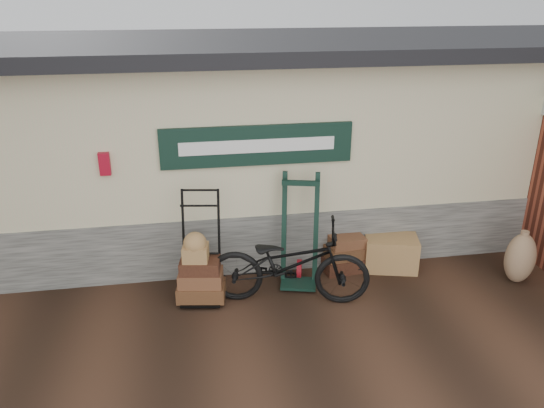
% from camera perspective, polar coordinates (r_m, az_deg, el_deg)
% --- Properties ---
extents(ground, '(80.00, 80.00, 0.00)m').
position_cam_1_polar(ground, '(7.14, 2.16, -10.99)').
color(ground, black).
rests_on(ground, ground).
extents(station_building, '(14.40, 4.10, 3.20)m').
position_cam_1_polar(station_building, '(8.96, -1.29, 7.39)').
color(station_building, '#4C4C47').
rests_on(station_building, ground).
extents(porter_trolley, '(0.84, 0.68, 1.51)m').
position_cam_1_polar(porter_trolley, '(7.07, -7.67, -4.44)').
color(porter_trolley, black).
rests_on(porter_trolley, ground).
extents(green_barrow, '(0.68, 0.62, 1.60)m').
position_cam_1_polar(green_barrow, '(7.33, 3.01, -2.89)').
color(green_barrow, black).
rests_on(green_barrow, ground).
extents(suitcase_stack, '(0.66, 0.46, 0.55)m').
position_cam_1_polar(suitcase_stack, '(7.93, 7.84, -5.27)').
color(suitcase_stack, '#361A11').
rests_on(suitcase_stack, ground).
extents(wicker_hamper, '(0.86, 0.67, 0.50)m').
position_cam_1_polar(wicker_hamper, '(8.12, 12.63, -5.13)').
color(wicker_hamper, olive).
rests_on(wicker_hamper, ground).
extents(bicycle, '(1.19, 2.25, 1.24)m').
position_cam_1_polar(bicycle, '(6.95, 1.82, -5.99)').
color(bicycle, black).
rests_on(bicycle, ground).
extents(burlap_sack_left, '(0.57, 0.53, 0.74)m').
position_cam_1_polar(burlap_sack_left, '(8.29, 25.14, -5.29)').
color(burlap_sack_left, '#846447').
rests_on(burlap_sack_left, ground).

